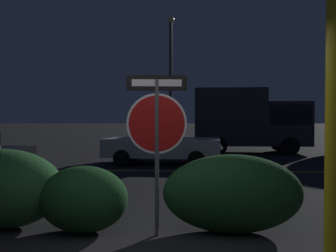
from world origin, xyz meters
name	(u,v)px	position (x,y,z in m)	size (l,w,h in m)	color
road_center_stripe	(171,171)	(0.00, 7.31, 0.00)	(36.41, 0.12, 0.01)	gold
stop_sign	(157,124)	(0.01, 1.40, 1.62)	(0.87, 0.10, 2.32)	#4C4C51
yellow_pole_right	(336,108)	(1.63, -0.56, 1.78)	(0.16, 0.16, 3.56)	yellow
hedge_bush_1	(2,188)	(-2.42, 1.63, 0.61)	(1.92, 1.08, 1.23)	#285B2D
hedge_bush_2	(84,199)	(-1.09, 1.49, 0.49)	(1.32, 0.90, 0.99)	#19421E
hedge_bush_3	(232,193)	(1.12, 1.57, 0.58)	(2.07, 0.89, 1.16)	#19421E
passing_car_2	(162,145)	(-0.41, 8.95, 0.73)	(4.48, 2.17, 1.44)	silver
delivery_truck	(250,119)	(3.77, 13.27, 1.69)	(5.62, 2.46, 3.19)	#2D2D33
street_lamp	(171,73)	(-0.21, 12.60, 3.94)	(0.37, 0.37, 6.69)	#4C4C51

